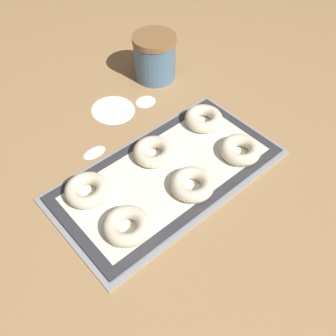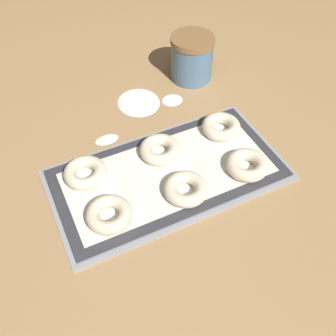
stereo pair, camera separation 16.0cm
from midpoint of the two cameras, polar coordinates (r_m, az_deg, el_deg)
The scene contains 13 objects.
ground_plane at distance 0.91m, azimuth 4.25°, elevation -1.26°, with size 2.80×2.80×0.00m, color #A87F51.
baking_tray at distance 0.91m, azimuth 5.02°, elevation -1.43°, with size 0.54×0.28×0.01m.
baking_mat at distance 0.90m, azimuth 5.05°, elevation -1.21°, with size 0.52×0.26×0.00m.
bagel_front_left at distance 0.81m, azimuth -3.02°, elevation -7.37°, with size 0.10×0.10×0.03m.
bagel_front_center at distance 0.85m, azimuth 7.94°, elevation -3.60°, with size 0.10×0.10×0.03m.
bagel_front_right at distance 0.93m, azimuth 16.27°, elevation -0.09°, with size 0.10×0.10×0.03m.
bagel_back_left at distance 0.88m, azimuth -6.98°, elevation -1.23°, with size 0.10×0.10×0.03m.
bagel_back_center at distance 0.93m, azimuth 3.72°, elevation 2.19°, with size 0.10×0.10×0.03m.
bagel_back_right at distance 1.00m, azimuth 12.27°, elevation 5.45°, with size 0.10×0.10×0.03m.
flour_canister at distance 1.16m, azimuth 7.54°, elevation 15.27°, with size 0.12×0.12×0.13m.
flour_patch_near at distance 1.09m, azimuth -0.10°, elevation 9.19°, with size 0.12×0.13×0.00m.
flour_patch_far at distance 0.99m, azimuth -4.36°, elevation 3.75°, with size 0.06×0.04×0.00m.
flour_patch_side at distance 1.10m, azimuth 4.80°, elevation 9.48°, with size 0.06×0.05×0.00m.
Camera 2 is at (-0.25, -0.54, 0.70)m, focal length 42.00 mm.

